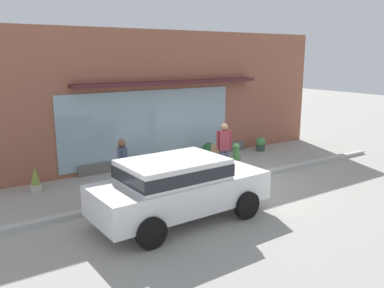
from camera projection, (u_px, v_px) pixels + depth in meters
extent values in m
plane|color=#9E9B93|center=(220.00, 182.00, 12.37)|extent=(60.00, 60.00, 0.00)
cube|color=#B2B2AD|center=(224.00, 182.00, 12.20)|extent=(14.00, 0.24, 0.12)
cube|color=#935642|center=(167.00, 97.00, 14.46)|extent=(14.00, 0.36, 4.71)
cube|color=#8CA5B2|center=(151.00, 126.00, 14.07)|extent=(6.63, 0.03, 2.51)
cube|color=#4C1E23|center=(172.00, 82.00, 14.05)|extent=(7.23, 0.56, 0.12)
cube|color=#605E59|center=(171.00, 157.00, 14.75)|extent=(7.03, 0.20, 0.36)
cylinder|color=#4C8C47|center=(236.00, 169.00, 13.68)|extent=(0.33, 0.33, 0.06)
cylinder|color=#4C8C47|center=(236.00, 158.00, 13.60)|extent=(0.22, 0.22, 0.69)
sphere|color=#4C8C47|center=(236.00, 147.00, 13.51)|extent=(0.25, 0.25, 0.25)
cylinder|color=#4C8C47|center=(232.00, 158.00, 13.51)|extent=(0.10, 0.09, 0.09)
cylinder|color=#4C8C47|center=(239.00, 157.00, 13.67)|extent=(0.10, 0.09, 0.09)
cylinder|color=#4C8C47|center=(239.00, 158.00, 13.47)|extent=(0.09, 0.10, 0.09)
cylinder|color=#475675|center=(221.00, 163.00, 12.96)|extent=(0.12, 0.12, 0.85)
cylinder|color=#475675|center=(226.00, 163.00, 12.98)|extent=(0.12, 0.12, 0.85)
cube|color=#8E333D|center=(224.00, 140.00, 12.81)|extent=(0.39, 0.32, 0.64)
sphere|color=#A37556|center=(224.00, 127.00, 12.71)|extent=(0.23, 0.23, 0.23)
cylinder|color=#8E333D|center=(218.00, 140.00, 12.78)|extent=(0.08, 0.08, 0.61)
cylinder|color=#8E333D|center=(231.00, 140.00, 12.84)|extent=(0.08, 0.08, 0.61)
cube|color=#846647|center=(215.00, 149.00, 12.85)|extent=(0.26, 0.19, 0.28)
cylinder|color=#9E9384|center=(124.00, 185.00, 10.80)|extent=(0.12, 0.12, 0.82)
cylinder|color=#9E9384|center=(123.00, 183.00, 10.94)|extent=(0.12, 0.12, 0.82)
cube|color=#475675|center=(122.00, 159.00, 10.71)|extent=(0.24, 0.33, 0.62)
sphere|color=brown|center=(122.00, 143.00, 10.62)|extent=(0.22, 0.22, 0.22)
cylinder|color=#475675|center=(124.00, 160.00, 10.53)|extent=(0.08, 0.08, 0.59)
cylinder|color=#475675|center=(120.00, 156.00, 10.88)|extent=(0.08, 0.08, 0.59)
cube|color=white|center=(181.00, 192.00, 9.43)|extent=(4.29, 1.84, 0.70)
cube|color=white|center=(173.00, 170.00, 9.18)|extent=(2.38, 1.64, 0.52)
cube|color=#1E2328|center=(173.00, 170.00, 9.18)|extent=(2.42, 1.66, 0.29)
cylinder|color=black|center=(203.00, 186.00, 10.94)|extent=(0.68, 0.20, 0.67)
cylinder|color=black|center=(247.00, 205.00, 9.55)|extent=(0.68, 0.20, 0.67)
cylinder|color=black|center=(115.00, 207.00, 9.45)|extent=(0.68, 0.20, 0.67)
cylinder|color=black|center=(151.00, 233.00, 8.06)|extent=(0.68, 0.20, 0.67)
cylinder|color=#33473D|center=(260.00, 148.00, 16.43)|extent=(0.36, 0.36, 0.23)
sphere|color=#4C934C|center=(261.00, 142.00, 16.37)|extent=(0.39, 0.39, 0.39)
cylinder|color=#33473D|center=(209.00, 157.00, 14.93)|extent=(0.35, 0.35, 0.26)
sphere|color=#23562D|center=(209.00, 148.00, 14.86)|extent=(0.45, 0.45, 0.45)
cylinder|color=#B7B2A3|center=(36.00, 188.00, 11.53)|extent=(0.33, 0.33, 0.21)
cone|color=olive|center=(35.00, 176.00, 11.45)|extent=(0.30, 0.30, 0.50)
cylinder|color=#9E6042|center=(179.00, 164.00, 14.02)|extent=(0.26, 0.26, 0.19)
sphere|color=olive|center=(179.00, 158.00, 13.97)|extent=(0.35, 0.35, 0.35)
cylinder|color=#9E6042|center=(155.00, 169.00, 13.45)|extent=(0.49, 0.49, 0.21)
sphere|color=#23562D|center=(155.00, 160.00, 13.39)|extent=(0.56, 0.56, 0.56)
sphere|color=white|center=(152.00, 158.00, 13.42)|extent=(0.14, 0.14, 0.14)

